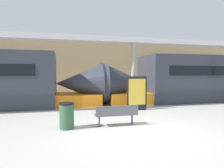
% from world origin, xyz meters
% --- Properties ---
extents(ground_plane, '(60.00, 60.00, 0.00)m').
position_xyz_m(ground_plane, '(0.00, 0.00, 0.00)').
color(ground_plane, '#B2AFA8').
extents(station_wall, '(56.00, 0.20, 5.00)m').
position_xyz_m(station_wall, '(0.00, 11.63, 2.50)').
color(station_wall, tan).
rests_on(station_wall, ground_plane).
extents(train_left, '(15.28, 2.93, 3.20)m').
position_xyz_m(train_left, '(7.75, 6.22, 1.50)').
color(train_left, '#2D333D').
rests_on(train_left, ground_plane).
extents(bench_near, '(1.56, 0.45, 0.77)m').
position_xyz_m(bench_near, '(-0.39, 0.87, 0.47)').
color(bench_near, '#4C4F54').
rests_on(bench_near, ground_plane).
extents(trash_bin, '(0.52, 0.52, 0.91)m').
position_xyz_m(trash_bin, '(-2.15, 0.95, 0.46)').
color(trash_bin, '#2D5138').
rests_on(trash_bin, ground_plane).
extents(poster_board, '(1.07, 0.07, 1.77)m').
position_xyz_m(poster_board, '(1.44, 3.60, 0.89)').
color(poster_board, black).
rests_on(poster_board, ground_plane).
extents(support_column_near, '(0.24, 0.24, 3.51)m').
position_xyz_m(support_column_near, '(1.35, 3.94, 1.75)').
color(support_column_near, gray).
rests_on(support_column_near, ground_plane).
extents(canopy_beam, '(28.00, 0.60, 0.28)m').
position_xyz_m(canopy_beam, '(1.35, 3.94, 3.65)').
color(canopy_beam, '#B7B7BC').
rests_on(canopy_beam, support_column_near).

